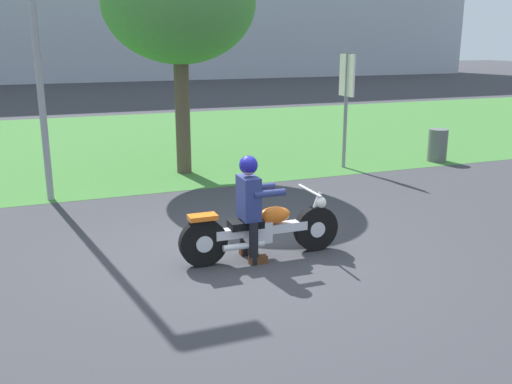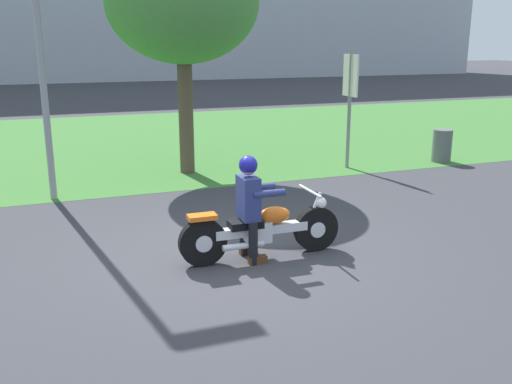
# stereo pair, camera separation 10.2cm
# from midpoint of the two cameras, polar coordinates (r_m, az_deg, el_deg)

# --- Properties ---
(ground) EXTENTS (120.00, 120.00, 0.00)m
(ground) POSITION_cam_midpoint_polar(r_m,az_deg,el_deg) (7.64, -1.30, -6.48)
(ground) COLOR #38383D
(grass_verge) EXTENTS (60.00, 12.00, 0.01)m
(grass_verge) POSITION_cam_midpoint_polar(r_m,az_deg,el_deg) (16.73, -12.32, 5.03)
(grass_verge) COLOR #3D7533
(grass_verge) RESTS_ON ground
(motorcycle_lead) EXTENTS (2.21, 0.66, 0.87)m
(motorcycle_lead) POSITION_cam_midpoint_polar(r_m,az_deg,el_deg) (7.47, 0.99, -3.83)
(motorcycle_lead) COLOR black
(motorcycle_lead) RESTS_ON ground
(rider_lead) EXTENTS (0.55, 0.48, 1.39)m
(rider_lead) POSITION_cam_midpoint_polar(r_m,az_deg,el_deg) (7.29, -0.24, -0.80)
(rider_lead) COLOR black
(rider_lead) RESTS_ON ground
(tree_roadside) EXTENTS (3.13, 3.13, 4.81)m
(tree_roadside) POSITION_cam_midpoint_polar(r_m,az_deg,el_deg) (12.23, -7.14, 18.33)
(tree_roadside) COLOR brown
(tree_roadside) RESTS_ON ground
(trash_can) EXTENTS (0.45, 0.45, 0.77)m
(trash_can) POSITION_cam_midpoint_polar(r_m,az_deg,el_deg) (14.18, 18.33, 4.43)
(trash_can) COLOR #595E5B
(trash_can) RESTS_ON ground
(sign_banner) EXTENTS (0.08, 0.60, 2.60)m
(sign_banner) POSITION_cam_midpoint_polar(r_m,az_deg,el_deg) (12.81, 9.63, 9.98)
(sign_banner) COLOR gray
(sign_banner) RESTS_ON ground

